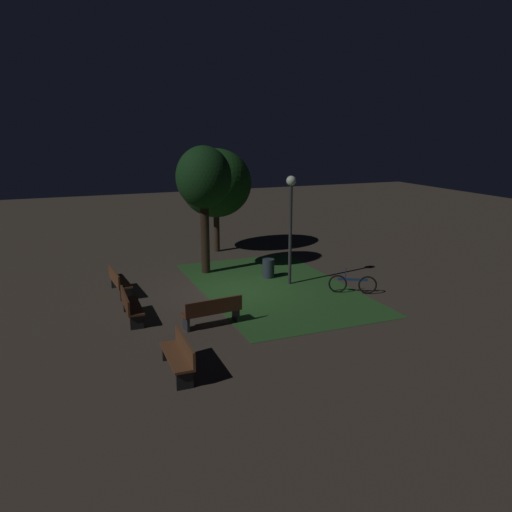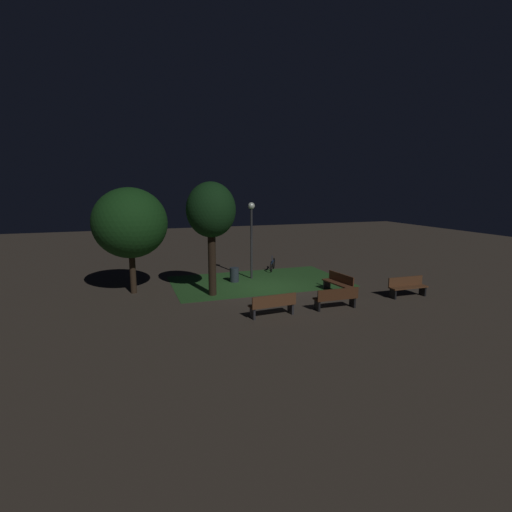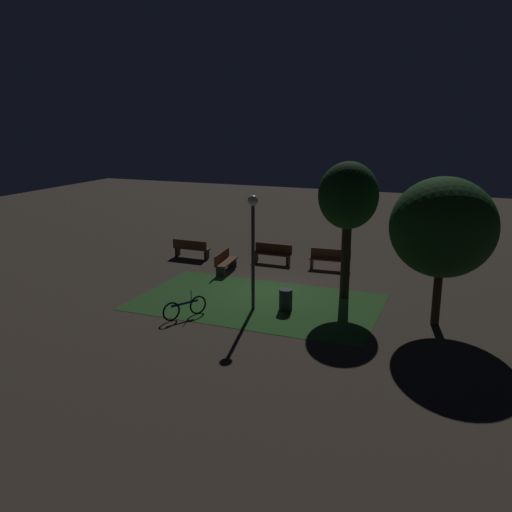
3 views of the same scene
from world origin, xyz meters
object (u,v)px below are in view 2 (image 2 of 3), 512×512
at_px(bench_corner, 338,282).
at_px(tree_near_wall, 211,211).
at_px(bench_back_row, 407,286).
at_px(tree_tall_center, 130,223).
at_px(trash_bin, 234,275).
at_px(bench_path_side, 336,298).
at_px(bicycle, 273,265).
at_px(bench_lawn_edge, 273,304).
at_px(lamp_post_plaza_east, 251,227).

distance_m(bench_corner, tree_near_wall, 6.71).
bearing_deg(bench_back_row, tree_near_wall, 159.36).
relative_size(bench_corner, tree_tall_center, 0.38).
bearing_deg(trash_bin, bench_path_side, -65.55).
xyz_separation_m(trash_bin, bicycle, (2.92, 2.00, -0.03)).
xyz_separation_m(bench_lawn_edge, bench_back_row, (6.70, 0.57, 0.00)).
xyz_separation_m(bench_corner, tree_near_wall, (-5.64, 1.47, 3.31)).
distance_m(trash_bin, bicycle, 3.54).
relative_size(bench_corner, lamp_post_plaza_east, 0.45).
distance_m(bench_corner, bicycle, 5.65).
distance_m(bench_lawn_edge, lamp_post_plaza_east, 6.67).
bearing_deg(bench_lawn_edge, trash_bin, 88.73).
bearing_deg(bench_back_row, tree_tall_center, 158.14).
relative_size(bench_corner, bicycle, 1.22).
relative_size(tree_near_wall, bicycle, 3.36).
relative_size(lamp_post_plaza_east, bicycle, 2.69).
bearing_deg(bench_corner, tree_tall_center, 161.44).
height_order(bench_path_side, bicycle, bicycle).
distance_m(bench_lawn_edge, tree_near_wall, 5.16).
distance_m(tree_near_wall, bicycle, 7.01).
xyz_separation_m(lamp_post_plaza_east, bicycle, (1.85, 1.59, -2.46)).
bearing_deg(trash_bin, lamp_post_plaza_east, 20.71).
bearing_deg(bench_corner, trash_bin, 138.61).
distance_m(bench_back_row, lamp_post_plaza_east, 8.16).
relative_size(bench_back_row, tree_tall_center, 0.37).
distance_m(bench_back_row, bench_corner, 3.01).
relative_size(bench_back_row, trash_bin, 2.41).
height_order(bench_back_row, bench_corner, same).
distance_m(bench_path_side, bench_back_row, 4.01).
bearing_deg(bench_lawn_edge, tree_near_wall, 112.20).
height_order(tree_near_wall, trash_bin, tree_near_wall).
bearing_deg(tree_near_wall, bicycle, 41.87).
bearing_deg(bench_lawn_edge, lamp_post_plaza_east, 78.91).
bearing_deg(lamp_post_plaza_east, bicycle, 40.70).
relative_size(bench_lawn_edge, tree_near_wall, 0.36).
xyz_separation_m(bench_path_side, tree_near_wall, (-4.23, 3.66, 3.31)).
xyz_separation_m(tree_near_wall, bicycle, (4.54, 4.07, -3.45)).
relative_size(tree_near_wall, lamp_post_plaza_east, 1.25).
bearing_deg(tree_near_wall, bench_back_row, -20.64).
bearing_deg(bicycle, bench_path_side, -92.36).
xyz_separation_m(bench_back_row, bench_corner, (-2.55, 1.61, 0.00)).
bearing_deg(bench_back_row, bench_lawn_edge, -175.11).
relative_size(tree_tall_center, lamp_post_plaza_east, 1.19).
height_order(bench_lawn_edge, bench_path_side, same).
height_order(bench_lawn_edge, bench_corner, same).
bearing_deg(bench_corner, bicycle, 101.22).
bearing_deg(tree_near_wall, lamp_post_plaza_east, 42.64).
bearing_deg(bench_corner, tree_near_wall, 165.38).
bearing_deg(bicycle, trash_bin, -145.68).
distance_m(bench_corner, trash_bin, 5.37).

